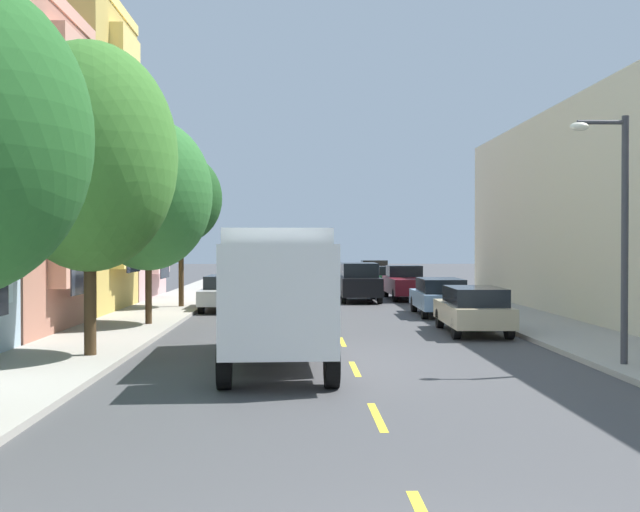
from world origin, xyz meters
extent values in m
plane|color=#424244|center=(0.00, 30.00, 0.00)|extent=(160.00, 160.00, 0.00)
cube|color=#A39E93|center=(-7.10, 28.00, 0.07)|extent=(3.20, 120.00, 0.14)
cube|color=#A39E93|center=(7.10, 28.00, 0.07)|extent=(3.20, 120.00, 0.14)
cube|color=yellow|center=(0.00, 7.00, 0.00)|extent=(0.14, 2.20, 0.01)
cube|color=yellow|center=(0.00, 12.00, 0.00)|extent=(0.14, 2.20, 0.01)
cube|color=yellow|center=(0.00, 17.00, 0.00)|extent=(0.14, 2.20, 0.01)
cube|color=yellow|center=(0.00, 22.00, 0.00)|extent=(0.14, 2.20, 0.01)
cube|color=yellow|center=(0.00, 27.00, 0.00)|extent=(0.14, 2.20, 0.01)
cube|color=yellow|center=(0.00, 32.00, 0.00)|extent=(0.14, 2.20, 0.01)
cube|color=yellow|center=(0.00, 37.00, 0.00)|extent=(0.14, 2.20, 0.01)
cube|color=yellow|center=(0.00, 42.00, 0.00)|extent=(0.14, 2.20, 0.01)
cube|color=yellow|center=(0.00, 47.00, 0.00)|extent=(0.14, 2.20, 0.01)
cube|color=#E19B83|center=(-8.95, 19.23, 10.40)|extent=(0.60, 7.56, 0.44)
cube|color=#E19B83|center=(-8.42, 19.23, 5.49)|extent=(0.55, 3.40, 7.94)
cube|color=#1E232D|center=(-8.13, 19.23, 1.83)|extent=(0.04, 2.59, 1.10)
cube|color=#1E232D|center=(-8.13, 19.23, 4.88)|extent=(0.04, 2.59, 1.10)
cube|color=#1E232D|center=(-8.13, 19.23, 7.94)|extent=(0.04, 2.59, 1.10)
cube|color=#F9D572|center=(-8.95, 26.99, 12.72)|extent=(0.60, 7.56, 0.44)
cube|color=#F9D572|center=(-8.42, 26.99, 6.75)|extent=(0.55, 3.40, 9.75)
cube|color=#1E232D|center=(-8.13, 26.99, 2.25)|extent=(0.04, 2.59, 1.10)
cube|color=#1E232D|center=(-8.13, 26.99, 6.00)|extent=(0.04, 2.59, 1.10)
cube|color=#1E232D|center=(-8.13, 26.99, 9.75)|extent=(0.04, 2.59, 1.10)
cube|color=#CC9E9E|center=(-15.49, 34.75, 4.63)|extent=(13.58, 7.56, 9.27)
cube|color=#FECACA|center=(-8.95, 34.75, 9.49)|extent=(0.60, 7.56, 0.44)
cube|color=#FECACA|center=(-8.42, 34.75, 5.00)|extent=(0.55, 3.40, 7.23)
cube|color=#1E232D|center=(-8.13, 34.75, 1.67)|extent=(0.04, 2.59, 1.10)
cube|color=#1E232D|center=(-8.13, 34.75, 4.45)|extent=(0.04, 2.59, 1.10)
cube|color=#1E232D|center=(-8.13, 34.75, 7.23)|extent=(0.04, 2.59, 1.10)
cylinder|color=#47331E|center=(-6.40, 13.50, 1.51)|extent=(0.29, 0.29, 2.74)
ellipsoid|color=#387028|center=(-6.40, 13.50, 5.00)|extent=(4.29, 4.29, 5.65)
cylinder|color=#47331E|center=(-6.40, 21.08, 1.38)|extent=(0.22, 0.22, 2.47)
ellipsoid|color=#2D6B2D|center=(-6.40, 21.08, 4.57)|extent=(4.37, 4.37, 5.22)
cylinder|color=#47331E|center=(-6.40, 28.66, 1.77)|extent=(0.23, 0.23, 3.26)
ellipsoid|color=#1E4C1E|center=(-6.40, 28.66, 4.88)|extent=(3.60, 3.60, 3.96)
cylinder|color=#38383D|center=(6.10, 11.66, 2.95)|extent=(0.16, 0.16, 5.62)
cylinder|color=#38383D|center=(5.55, 11.66, 5.61)|extent=(1.10, 0.10, 0.10)
ellipsoid|color=silver|center=(5.05, 11.66, 5.51)|extent=(0.44, 0.28, 0.20)
cube|color=white|center=(-1.84, 13.78, 1.93)|extent=(2.60, 6.05, 2.55)
cube|color=white|center=(-1.70, 9.65, 1.76)|extent=(2.37, 1.98, 2.20)
cube|color=black|center=(-1.67, 8.75, 2.24)|extent=(2.02, 0.15, 0.97)
cube|color=black|center=(-1.93, 16.69, 0.43)|extent=(2.40, 0.24, 0.24)
cylinder|color=black|center=(-2.75, 9.57, 0.48)|extent=(0.31, 0.97, 0.96)
cylinder|color=black|center=(-0.63, 9.64, 0.48)|extent=(0.31, 0.97, 0.96)
cylinder|color=black|center=(-2.95, 15.53, 0.48)|extent=(0.31, 0.97, 0.96)
cylinder|color=black|center=(-0.84, 15.60, 0.48)|extent=(0.31, 0.97, 0.96)
cylinder|color=black|center=(-2.92, 14.43, 0.48)|extent=(0.31, 0.97, 0.96)
cylinder|color=black|center=(-0.80, 14.50, 0.48)|extent=(0.31, 0.97, 0.96)
cube|color=tan|center=(4.31, 19.10, 0.64)|extent=(1.95, 4.75, 0.62)
cube|color=black|center=(4.30, 18.72, 1.23)|extent=(1.68, 2.86, 0.55)
cylinder|color=black|center=(5.16, 20.67, 0.33)|extent=(0.24, 0.67, 0.66)
cylinder|color=black|center=(3.56, 20.72, 0.33)|extent=(0.24, 0.67, 0.66)
cylinder|color=black|center=(5.07, 17.48, 0.33)|extent=(0.24, 0.67, 0.66)
cylinder|color=black|center=(3.47, 17.52, 0.33)|extent=(0.24, 0.67, 0.66)
cube|color=#194C28|center=(4.46, 43.19, 0.64)|extent=(1.80, 4.03, 0.62)
cube|color=black|center=(4.47, 42.71, 1.23)|extent=(1.56, 1.70, 0.55)
cylinder|color=black|center=(5.20, 44.56, 0.33)|extent=(0.23, 0.66, 0.66)
cylinder|color=black|center=(3.68, 44.54, 0.33)|extent=(0.23, 0.66, 0.66)
cylinder|color=black|center=(5.24, 41.85, 0.33)|extent=(0.23, 0.66, 0.66)
cylinder|color=black|center=(3.72, 41.82, 0.33)|extent=(0.23, 0.66, 0.66)
cube|color=#AD1E1E|center=(-4.21, 39.72, 0.64)|extent=(1.75, 4.01, 0.62)
cube|color=black|center=(-4.21, 40.20, 1.23)|extent=(1.54, 1.68, 0.55)
cylinder|color=black|center=(-4.98, 38.36, 0.33)|extent=(0.22, 0.66, 0.66)
cylinder|color=black|center=(-3.46, 38.36, 0.33)|extent=(0.22, 0.66, 0.66)
cylinder|color=black|center=(-4.97, 41.08, 0.33)|extent=(0.22, 0.66, 0.66)
cylinder|color=black|center=(-3.45, 41.08, 0.33)|extent=(0.22, 0.66, 0.66)
cube|color=#B2B5BA|center=(-4.44, 28.08, 0.64)|extent=(1.88, 4.72, 0.62)
cube|color=black|center=(-4.44, 28.45, 1.23)|extent=(1.64, 2.84, 0.55)
cylinder|color=black|center=(-5.26, 26.49, 0.33)|extent=(0.23, 0.66, 0.66)
cylinder|color=black|center=(-3.66, 26.47, 0.33)|extent=(0.23, 0.66, 0.66)
cylinder|color=black|center=(-5.22, 29.68, 0.33)|extent=(0.23, 0.66, 0.66)
cylinder|color=black|center=(-3.62, 29.66, 0.33)|extent=(0.23, 0.66, 0.66)
cube|color=maroon|center=(4.42, 34.61, 0.73)|extent=(2.06, 5.32, 0.80)
cube|color=black|center=(4.40, 35.77, 1.43)|extent=(1.78, 1.61, 0.60)
cylinder|color=black|center=(5.29, 36.42, 0.33)|extent=(0.23, 0.66, 0.66)
cylinder|color=black|center=(3.51, 36.40, 0.33)|extent=(0.23, 0.66, 0.66)
cylinder|color=black|center=(5.33, 32.82, 0.33)|extent=(0.23, 0.66, 0.66)
cylinder|color=black|center=(3.55, 32.80, 0.33)|extent=(0.23, 0.66, 0.66)
cube|color=#195B60|center=(-4.20, 48.33, 0.64)|extent=(1.91, 4.73, 0.62)
cube|color=black|center=(-4.19, 48.71, 1.23)|extent=(1.65, 2.85, 0.55)
cylinder|color=black|center=(-5.03, 46.75, 0.33)|extent=(0.23, 0.66, 0.66)
cylinder|color=black|center=(-3.43, 46.72, 0.33)|extent=(0.23, 0.66, 0.66)
cylinder|color=black|center=(-4.97, 49.94, 0.33)|extent=(0.23, 0.66, 0.66)
cylinder|color=black|center=(-3.37, 49.91, 0.33)|extent=(0.23, 0.66, 0.66)
cube|color=#7A9EC6|center=(4.40, 25.50, 0.64)|extent=(1.93, 4.74, 0.62)
cube|color=black|center=(4.39, 25.12, 1.23)|extent=(1.67, 2.86, 0.55)
cylinder|color=black|center=(5.23, 27.07, 0.33)|extent=(0.24, 0.66, 0.66)
cylinder|color=black|center=(3.63, 27.11, 0.33)|extent=(0.24, 0.66, 0.66)
cylinder|color=black|center=(5.16, 23.88, 0.33)|extent=(0.24, 0.66, 0.66)
cylinder|color=black|center=(3.56, 23.92, 0.33)|extent=(0.24, 0.66, 0.66)
cube|color=orange|center=(4.21, 48.72, 0.73)|extent=(2.09, 5.33, 0.80)
cube|color=black|center=(4.19, 49.89, 1.43)|extent=(1.79, 1.62, 0.60)
cylinder|color=black|center=(5.07, 50.54, 0.33)|extent=(0.23, 0.66, 0.66)
cylinder|color=black|center=(3.29, 50.51, 0.33)|extent=(0.23, 0.66, 0.66)
cylinder|color=black|center=(5.13, 46.94, 0.33)|extent=(0.23, 0.66, 0.66)
cylinder|color=black|center=(3.35, 46.91, 0.33)|extent=(0.23, 0.66, 0.66)
cube|color=black|center=(1.80, 33.31, 0.78)|extent=(1.95, 4.80, 0.90)
cube|color=black|center=(1.80, 33.31, 1.58)|extent=(1.72, 2.78, 0.70)
cylinder|color=black|center=(2.67, 34.95, 0.33)|extent=(0.22, 0.66, 0.66)
cylinder|color=black|center=(0.94, 34.95, 0.33)|extent=(0.22, 0.66, 0.66)
cylinder|color=black|center=(2.67, 31.68, 0.33)|extent=(0.22, 0.66, 0.66)
cylinder|color=black|center=(0.94, 31.68, 0.33)|extent=(0.22, 0.66, 0.66)
camera|label=1|loc=(-1.33, -5.87, 2.85)|focal=44.04mm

